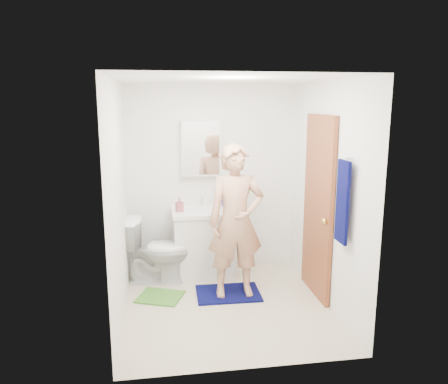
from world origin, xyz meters
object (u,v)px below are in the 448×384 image
at_px(toilet, 157,250).
at_px(man, 236,221).
at_px(medicine_cabinet, 201,148).
at_px(soap_dispenser, 179,205).
at_px(towel, 343,202).
at_px(toothbrush_cup, 225,203).
at_px(vanity_cabinet, 204,244).

distance_m(toilet, man, 1.15).
bearing_deg(toilet, medicine_cabinet, -47.17).
xyz_separation_m(medicine_cabinet, soap_dispenser, (-0.30, -0.27, -0.66)).
bearing_deg(toilet, towel, -116.72).
bearing_deg(toilet, toothbrush_cup, -63.42).
distance_m(medicine_cabinet, towel, 2.11).
distance_m(vanity_cabinet, medicine_cabinet, 1.22).
bearing_deg(vanity_cabinet, soap_dispenser, -170.85).
xyz_separation_m(medicine_cabinet, man, (0.29, -0.94, -0.72)).
relative_size(vanity_cabinet, toothbrush_cup, 6.84).
distance_m(medicine_cabinet, soap_dispenser, 0.78).
xyz_separation_m(soap_dispenser, man, (0.59, -0.66, -0.06)).
relative_size(medicine_cabinet, towel, 0.87).
bearing_deg(soap_dispenser, vanity_cabinet, 9.15).
distance_m(soap_dispenser, toothbrush_cup, 0.62).
relative_size(toilet, man, 0.47).
bearing_deg(man, soap_dispenser, 130.61).
bearing_deg(vanity_cabinet, towel, -51.53).
height_order(toilet, soap_dispenser, soap_dispenser).
distance_m(medicine_cabinet, toilet, 1.39).
bearing_deg(toilet, vanity_cabinet, -65.19).
distance_m(vanity_cabinet, soap_dispenser, 0.62).
bearing_deg(towel, soap_dispenser, 135.85).
distance_m(towel, soap_dispenser, 2.09).
relative_size(vanity_cabinet, towel, 1.00).
relative_size(vanity_cabinet, toilet, 1.00).
height_order(medicine_cabinet, soap_dispenser, medicine_cabinet).
distance_m(toothbrush_cup, man, 0.82).
xyz_separation_m(toothbrush_cup, man, (-0.01, -0.82, -0.01)).
distance_m(medicine_cabinet, man, 1.21).
height_order(vanity_cabinet, medicine_cabinet, medicine_cabinet).
height_order(towel, soap_dispenser, towel).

